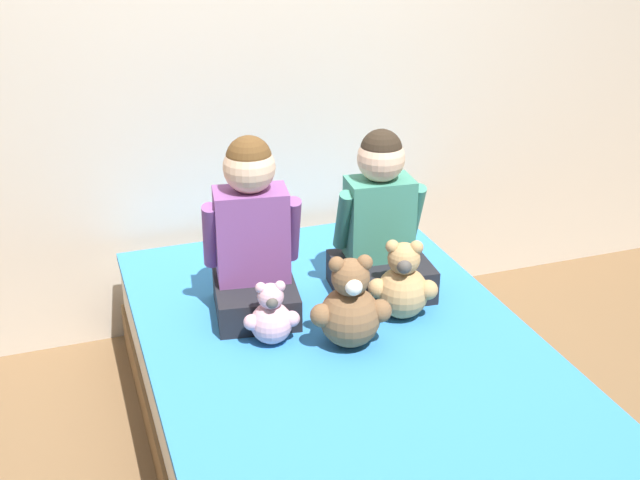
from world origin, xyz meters
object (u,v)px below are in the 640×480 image
at_px(child_on_right, 380,226).
at_px(teddy_bear_held_by_right_child, 403,285).
at_px(teddy_bear_between_children, 350,308).
at_px(bed, 342,396).
at_px(teddy_bear_held_by_left_child, 271,317).
at_px(child_on_left, 252,236).

height_order(child_on_right, teddy_bear_held_by_right_child, child_on_right).
height_order(teddy_bear_held_by_right_child, teddy_bear_between_children, teddy_bear_between_children).
bearing_deg(bed, teddy_bear_held_by_left_child, 162.27).
height_order(bed, teddy_bear_held_by_right_child, teddy_bear_held_by_right_child).
bearing_deg(teddy_bear_held_by_right_child, child_on_left, 177.76).
bearing_deg(child_on_right, teddy_bear_held_by_left_child, -149.39).
relative_size(child_on_left, child_on_right, 1.04).
distance_m(bed, teddy_bear_held_by_left_child, 0.41).
bearing_deg(child_on_left, teddy_bear_held_by_right_child, -16.85).
bearing_deg(bed, child_on_left, 125.28).
xyz_separation_m(child_on_right, teddy_bear_between_children, (-0.25, -0.34, -0.13)).
distance_m(child_on_left, teddy_bear_held_by_right_child, 0.57).
relative_size(teddy_bear_held_by_left_child, teddy_bear_between_children, 0.69).
xyz_separation_m(child_on_left, teddy_bear_held_by_left_child, (-0.01, -0.25, -0.20)).
bearing_deg(bed, child_on_right, 49.54).
xyz_separation_m(child_on_left, teddy_bear_held_by_right_child, (0.49, -0.23, -0.17)).
distance_m(teddy_bear_held_by_left_child, teddy_bear_between_children, 0.27).
bearing_deg(child_on_right, teddy_bear_held_by_right_child, -85.87).
relative_size(teddy_bear_held_by_left_child, teddy_bear_held_by_right_child, 0.77).
distance_m(child_on_right, teddy_bear_between_children, 0.44).
bearing_deg(teddy_bear_held_by_left_child, teddy_bear_between_children, -12.82).
xyz_separation_m(bed, child_on_left, (-0.23, 0.32, 0.53)).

